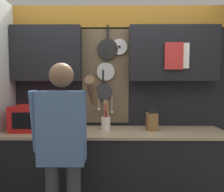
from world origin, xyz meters
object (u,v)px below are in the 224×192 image
object	(u,v)px
knife_block	(152,121)
utensil_crock	(106,122)
person	(63,142)
microwave	(37,118)

from	to	relation	value
knife_block	utensil_crock	size ratio (longest dim) A/B	0.81
person	microwave	bearing A→B (deg)	124.60
microwave	person	bearing A→B (deg)	-55.40
microwave	knife_block	size ratio (longest dim) A/B	1.81
person	utensil_crock	bearing A→B (deg)	62.12
utensil_crock	knife_block	bearing A→B (deg)	-0.23
knife_block	utensil_crock	xyz separation A→B (m)	(-0.52, 0.00, -0.01)
microwave	person	size ratio (longest dim) A/B	0.31
knife_block	utensil_crock	distance (m)	0.52
microwave	knife_block	distance (m)	1.31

